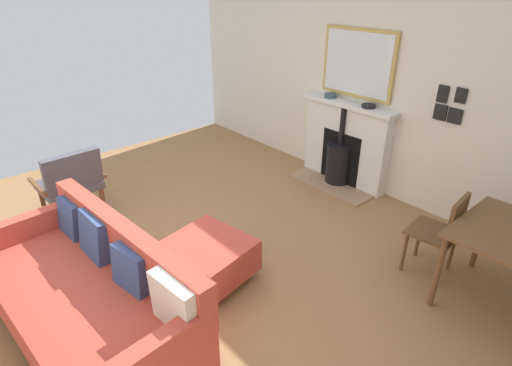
{
  "coord_description": "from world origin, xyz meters",
  "views": [
    {
      "loc": [
        1.43,
        2.93,
        2.51
      ],
      "look_at": [
        -0.78,
        0.39,
        0.8
      ],
      "focal_mm": 28.69,
      "sensor_mm": 36.0,
      "label": 1
    }
  ],
  "objects_px": {
    "fireplace": "(344,148)",
    "mantel_bowl_near": "(330,95)",
    "armchair_accent": "(71,181)",
    "mantel_bowl_far": "(369,106)",
    "dining_chair_near_fireplace": "(443,229)",
    "sofa": "(91,293)",
    "ottoman": "(209,257)"
  },
  "relations": [
    {
      "from": "fireplace",
      "to": "dining_chair_near_fireplace",
      "type": "distance_m",
      "value": 2.0
    },
    {
      "from": "armchair_accent",
      "to": "sofa",
      "type": "bearing_deg",
      "value": 74.72
    },
    {
      "from": "sofa",
      "to": "ottoman",
      "type": "relative_size",
      "value": 2.67
    },
    {
      "from": "mantel_bowl_far",
      "to": "ottoman",
      "type": "distance_m",
      "value": 2.67
    },
    {
      "from": "mantel_bowl_far",
      "to": "armchair_accent",
      "type": "height_order",
      "value": "mantel_bowl_far"
    },
    {
      "from": "mantel_bowl_near",
      "to": "armchair_accent",
      "type": "bearing_deg",
      "value": -19.56
    },
    {
      "from": "mantel_bowl_far",
      "to": "dining_chair_near_fireplace",
      "type": "height_order",
      "value": "mantel_bowl_far"
    },
    {
      "from": "mantel_bowl_near",
      "to": "mantel_bowl_far",
      "type": "xyz_separation_m",
      "value": [
        0.0,
        0.59,
        -0.01
      ]
    },
    {
      "from": "mantel_bowl_near",
      "to": "sofa",
      "type": "relative_size",
      "value": 0.07
    },
    {
      "from": "mantel_bowl_near",
      "to": "sofa",
      "type": "bearing_deg",
      "value": 10.86
    },
    {
      "from": "fireplace",
      "to": "armchair_accent",
      "type": "xyz_separation_m",
      "value": [
        3.04,
        -1.39,
        0.0
      ]
    },
    {
      "from": "mantel_bowl_near",
      "to": "armchair_accent",
      "type": "relative_size",
      "value": 0.17
    },
    {
      "from": "mantel_bowl_far",
      "to": "armchair_accent",
      "type": "distance_m",
      "value": 3.54
    },
    {
      "from": "ottoman",
      "to": "mantel_bowl_near",
      "type": "bearing_deg",
      "value": -162.81
    },
    {
      "from": "armchair_accent",
      "to": "mantel_bowl_far",
      "type": "bearing_deg",
      "value": 151.25
    },
    {
      "from": "sofa",
      "to": "armchair_accent",
      "type": "xyz_separation_m",
      "value": [
        -0.48,
        -1.76,
        0.13
      ]
    },
    {
      "from": "mantel_bowl_far",
      "to": "armchair_accent",
      "type": "bearing_deg",
      "value": -28.75
    },
    {
      "from": "fireplace",
      "to": "dining_chair_near_fireplace",
      "type": "bearing_deg",
      "value": 63.79
    },
    {
      "from": "dining_chair_near_fireplace",
      "to": "fireplace",
      "type": "bearing_deg",
      "value": -116.21
    },
    {
      "from": "mantel_bowl_near",
      "to": "dining_chair_near_fireplace",
      "type": "xyz_separation_m",
      "value": [
        0.89,
        2.1,
        -0.63
      ]
    },
    {
      "from": "fireplace",
      "to": "ottoman",
      "type": "height_order",
      "value": "fireplace"
    },
    {
      "from": "ottoman",
      "to": "armchair_accent",
      "type": "xyz_separation_m",
      "value": [
        0.54,
        -1.86,
        0.24
      ]
    },
    {
      "from": "fireplace",
      "to": "mantel_bowl_far",
      "type": "height_order",
      "value": "mantel_bowl_far"
    },
    {
      "from": "fireplace",
      "to": "mantel_bowl_near",
      "type": "xyz_separation_m",
      "value": [
        -0.01,
        -0.3,
        0.64
      ]
    },
    {
      "from": "mantel_bowl_near",
      "to": "armchair_accent",
      "type": "distance_m",
      "value": 3.3
    },
    {
      "from": "dining_chair_near_fireplace",
      "to": "mantel_bowl_near",
      "type": "bearing_deg",
      "value": -113.06
    },
    {
      "from": "mantel_bowl_far",
      "to": "dining_chair_near_fireplace",
      "type": "distance_m",
      "value": 1.86
    },
    {
      "from": "fireplace",
      "to": "mantel_bowl_near",
      "type": "relative_size",
      "value": 8.8
    },
    {
      "from": "fireplace",
      "to": "sofa",
      "type": "distance_m",
      "value": 3.54
    },
    {
      "from": "mantel_bowl_far",
      "to": "dining_chair_near_fireplace",
      "type": "bearing_deg",
      "value": 59.39
    },
    {
      "from": "fireplace",
      "to": "armchair_accent",
      "type": "distance_m",
      "value": 3.34
    },
    {
      "from": "mantel_bowl_far",
      "to": "sofa",
      "type": "relative_size",
      "value": 0.08
    }
  ]
}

